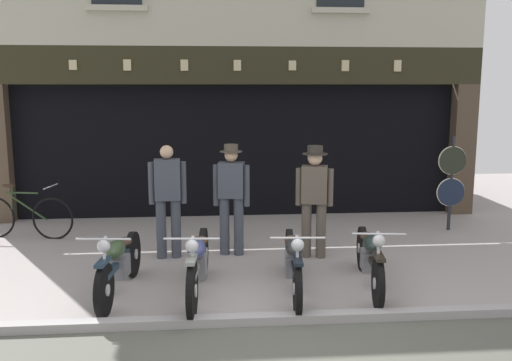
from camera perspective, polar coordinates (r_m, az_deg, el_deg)
shop_facade at (r=12.82m, az=-2.27°, el=5.63°), size 9.78×4.42×6.20m
motorcycle_left at (r=7.27m, az=-13.67°, el=-8.08°), size 0.62×1.99×0.91m
motorcycle_center_left at (r=7.04m, az=-5.87°, el=-8.27°), size 0.62×2.10×0.93m
motorcycle_center at (r=7.14m, az=3.78°, el=-8.11°), size 0.62×2.07×0.91m
motorcycle_center_right at (r=7.46m, az=11.43°, el=-7.55°), size 0.62×2.04×0.90m
salesman_left at (r=8.53m, az=-8.90°, el=-1.57°), size 0.56×0.26×1.72m
shopkeeper_center at (r=8.60m, az=-2.50°, el=-1.37°), size 0.55×0.34×1.71m
salesman_right at (r=8.49m, az=5.91°, el=-1.50°), size 0.55×0.37×1.71m
tyre_sign_pole at (r=10.63m, az=19.13°, el=0.29°), size 0.52×0.06×1.71m
advert_board_near at (r=11.25m, az=-11.03°, el=5.08°), size 0.78×0.03×1.04m
leaning_bicycle at (r=10.43m, az=-22.47°, el=-3.32°), size 1.75×0.54×0.96m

